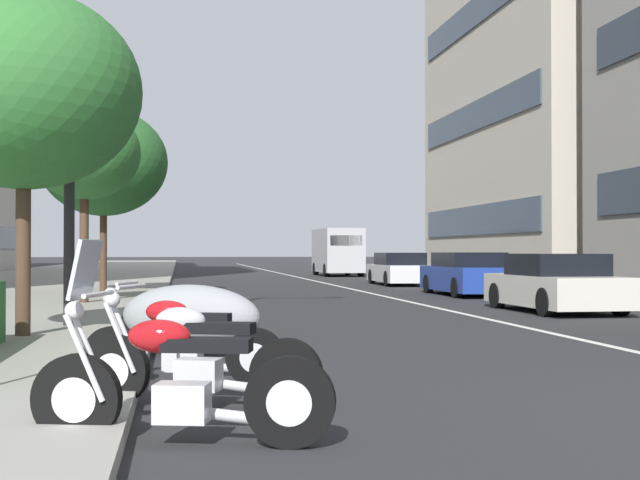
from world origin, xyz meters
name	(u,v)px	position (x,y,z in m)	size (l,w,h in m)	color
sidewalk_right_plaza	(35,284)	(30.00, 11.91, 0.07)	(160.00, 10.56, 0.15)	gray
lane_centre_stripe	(312,280)	(35.00, 0.00, 0.00)	(110.00, 0.16, 0.01)	silver
motorcycle_nearest_camera	(177,384)	(0.44, 6.27, 0.44)	(0.78, 2.18, 1.49)	black
motorcycle_under_tarp	(196,362)	(1.87, 6.10, 0.42)	(0.95, 2.14, 1.10)	black
motorcycle_by_sign_pole	(181,346)	(3.28, 6.24, 0.41)	(0.83, 2.09, 1.08)	black
motorcycle_mid_row	(189,317)	(5.84, 6.13, 0.52)	(1.73, 2.17, 0.95)	gray
car_lead_in_lane	(555,285)	(12.95, -2.30, 0.63)	(4.25, 1.96, 1.34)	beige
car_approaching_light	(468,275)	(20.45, -2.77, 0.65)	(4.69, 1.93, 1.36)	navy
car_following_behind	(399,270)	(28.81, -2.69, 0.63)	(4.63, 1.94, 1.33)	silver
delivery_van_ahead	(337,251)	(42.19, -2.56, 1.41)	(5.26, 2.19, 2.64)	#B7B7BC
street_lamp_with_banners	(92,14)	(9.18, 7.73, 5.43)	(1.26, 2.61, 8.87)	#232326
street_tree_near_plaza_corner	(24,91)	(7.48, 8.54, 3.78)	(3.47, 3.47, 5.12)	#473323
street_tree_far_plaza	(84,153)	(15.89, 8.55, 3.79)	(2.71, 2.71, 4.81)	#473323
street_tree_mid_sidewalk	(104,162)	(21.68, 8.58, 4.15)	(3.94, 3.94, 5.68)	#473323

